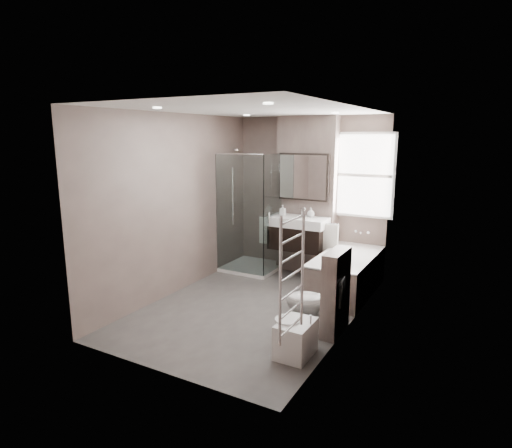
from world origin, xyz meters
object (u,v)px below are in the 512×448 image
Objects in this scene: bidet at (295,338)px; toilet at (314,302)px; vanity at (298,233)px; bathtub at (346,272)px.

toilet is at bearing 93.88° from bidet.
vanity is at bearing -160.45° from toilet.
toilet is at bearing -60.61° from vanity.
toilet reaches higher than bidet.
bathtub is at bearing 172.00° from toilet.
bathtub is at bearing -19.37° from vanity.
vanity is 2.01m from toilet.
bathtub is 3.28× the size of bidet.
vanity reaches higher than toilet.
toilet is 1.44× the size of bidet.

